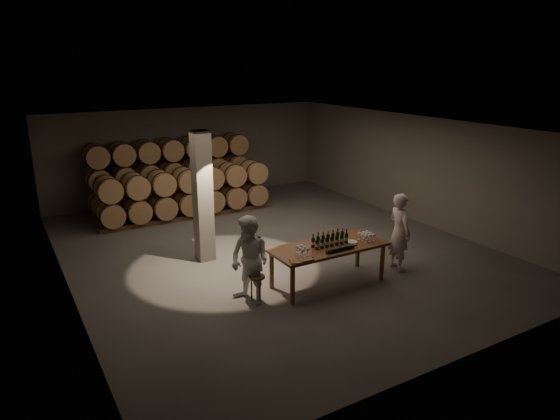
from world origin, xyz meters
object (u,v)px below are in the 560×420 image
notebook_near (306,259)px  person_woman (250,260)px  plate (352,242)px  person_man (399,232)px  tasting_table (328,250)px  stool (257,281)px  bottle_cluster (330,240)px

notebook_near → person_woman: 1.12m
plate → person_woman: 2.45m
person_man → plate: bearing=92.3°
plate → person_woman: (-2.44, 0.16, 0.01)m
person_man → tasting_table: bearing=90.8°
stool → person_man: (3.65, -0.19, 0.47)m
bottle_cluster → stool: bottle_cluster is taller
bottle_cluster → notebook_near: 1.03m
bottle_cluster → stool: size_ratio=1.54×
bottle_cluster → plate: bottle_cluster is taller
person_woman → stool: bearing=51.5°
bottle_cluster → person_man: size_ratio=0.46×
tasting_table → bottle_cluster: bottle_cluster is taller
bottle_cluster → person_woman: bearing=177.9°
tasting_table → person_woman: size_ratio=1.42×
tasting_table → person_man: bearing=-4.8°
stool → person_man: size_ratio=0.30×
stool → person_woman: bearing=163.7°
stool → tasting_table: bearing=-1.2°
tasting_table → stool: 1.78m
bottle_cluster → person_woman: 1.92m
plate → person_woman: person_woman is taller
tasting_table → plate: (0.56, -0.08, 0.11)m
bottle_cluster → plate: 0.55m
stool → person_man: 3.68m
tasting_table → notebook_near: notebook_near is taller
tasting_table → person_man: size_ratio=1.40×
notebook_near → person_woman: person_woman is taller
person_woman → bottle_cluster: bearing=65.7°
tasting_table → person_man: (1.90, -0.16, 0.13)m
notebook_near → tasting_table: bearing=28.4°
plate → stool: size_ratio=0.46×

